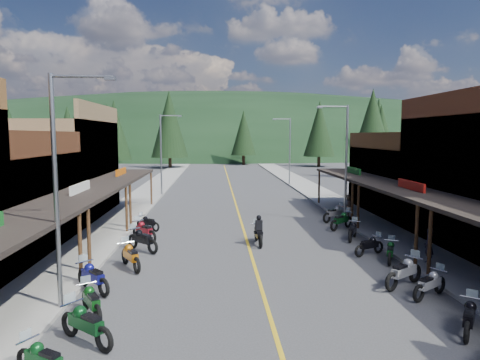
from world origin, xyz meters
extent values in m
plane|color=#38383A|center=(0.00, 0.00, 0.00)|extent=(220.00, 220.00, 0.00)
cube|color=gold|center=(0.00, 20.00, 0.01)|extent=(0.15, 90.00, 0.01)
cube|color=gray|center=(-8.70, 20.00, 0.07)|extent=(3.40, 94.00, 0.15)
cube|color=gray|center=(8.70, 20.00, 0.07)|extent=(3.40, 94.00, 0.15)
cylinder|color=#472D19|center=(-7.20, -3.40, 1.50)|extent=(0.16, 0.16, 3.00)
cube|color=#3F2111|center=(-10.15, 1.70, 3.10)|extent=(0.30, 9.00, 6.20)
cube|color=black|center=(-8.70, 1.70, 3.00)|extent=(3.20, 9.00, 0.18)
cylinder|color=#472D19|center=(-7.20, -2.20, 1.50)|extent=(0.16, 0.16, 3.00)
cylinder|color=#472D19|center=(-7.20, 5.60, 1.50)|extent=(0.16, 0.16, 3.00)
cube|color=silver|center=(-8.70, 1.70, 3.20)|extent=(0.12, 3.00, 0.70)
cube|color=brown|center=(-14.00, 11.30, 3.50)|extent=(8.00, 10.20, 7.00)
cube|color=brown|center=(-10.15, 11.30, 4.10)|extent=(0.30, 10.20, 8.20)
cube|color=black|center=(-8.70, 11.30, 3.00)|extent=(3.20, 10.20, 0.18)
cylinder|color=#472D19|center=(-7.20, 6.80, 1.50)|extent=(0.16, 0.16, 3.00)
cylinder|color=#472D19|center=(-7.20, 15.80, 1.50)|extent=(0.16, 0.16, 3.00)
cube|color=#CC590C|center=(-8.70, 11.30, 3.20)|extent=(0.12, 3.00, 0.70)
cylinder|color=#472D19|center=(7.20, -3.40, 1.50)|extent=(0.16, 0.16, 3.00)
cube|color=#562B19|center=(10.15, 1.70, 4.10)|extent=(0.30, 9.00, 8.20)
cube|color=black|center=(8.70, 1.70, 3.00)|extent=(3.20, 9.00, 0.18)
cylinder|color=#472D19|center=(7.20, -2.20, 1.50)|extent=(0.16, 0.16, 3.00)
cylinder|color=#472D19|center=(7.20, 5.60, 1.50)|extent=(0.16, 0.16, 3.00)
cube|color=#B2140F|center=(8.70, 1.70, 3.20)|extent=(0.12, 3.00, 0.70)
cube|color=#4C2D16|center=(14.00, 11.30, 2.50)|extent=(8.00, 10.20, 5.00)
cube|color=#4C2D16|center=(10.15, 11.30, 3.10)|extent=(0.30, 10.20, 6.20)
cube|color=black|center=(8.70, 11.30, 3.00)|extent=(3.20, 10.20, 0.18)
cylinder|color=#472D19|center=(7.20, 6.80, 1.50)|extent=(0.16, 0.16, 3.00)
cylinder|color=#472D19|center=(7.20, 15.80, 1.50)|extent=(0.16, 0.16, 3.00)
cube|color=#14591E|center=(8.70, 11.30, 3.20)|extent=(0.12, 3.00, 0.70)
cylinder|color=gray|center=(-7.10, -6.00, 4.00)|extent=(0.16, 0.16, 8.00)
cylinder|color=gray|center=(-6.10, -6.00, 7.90)|extent=(2.00, 0.10, 0.10)
cube|color=gray|center=(-5.20, -6.00, 7.85)|extent=(0.35, 0.18, 0.12)
cylinder|color=gray|center=(-7.10, 22.00, 4.00)|extent=(0.16, 0.16, 8.00)
cylinder|color=gray|center=(-6.10, 22.00, 7.90)|extent=(2.00, 0.10, 0.10)
cube|color=gray|center=(-5.20, 22.00, 7.85)|extent=(0.35, 0.18, 0.12)
cylinder|color=gray|center=(7.10, 8.00, 4.00)|extent=(0.16, 0.16, 8.00)
cylinder|color=gray|center=(6.10, 8.00, 7.90)|extent=(2.00, 0.10, 0.10)
cube|color=gray|center=(5.20, 8.00, 7.85)|extent=(0.35, 0.18, 0.12)
cylinder|color=gray|center=(7.10, 30.00, 4.00)|extent=(0.16, 0.16, 8.00)
cylinder|color=gray|center=(6.10, 30.00, 7.90)|extent=(2.00, 0.10, 0.10)
cube|color=gray|center=(5.20, 30.00, 7.85)|extent=(0.35, 0.18, 0.12)
ellipsoid|color=black|center=(0.00, 135.00, 0.00)|extent=(310.00, 140.00, 60.00)
cylinder|color=black|center=(-40.00, 62.00, 1.00)|extent=(0.60, 0.60, 2.00)
cone|color=black|center=(-40.00, 62.00, 6.50)|extent=(5.04, 5.04, 9.00)
cylinder|color=black|center=(-24.00, 70.00, 1.00)|extent=(0.60, 0.60, 2.00)
cone|color=black|center=(-24.00, 70.00, 7.25)|extent=(5.88, 5.88, 10.50)
cylinder|color=black|center=(-10.00, 58.00, 1.00)|extent=(0.60, 0.60, 2.00)
cone|color=black|center=(-10.00, 58.00, 8.00)|extent=(6.72, 6.72, 12.00)
cylinder|color=black|center=(4.00, 66.00, 1.00)|extent=(0.60, 0.60, 2.00)
cone|color=black|center=(4.00, 66.00, 6.50)|extent=(5.04, 5.04, 9.00)
cylinder|color=black|center=(18.00, 60.00, 1.00)|extent=(0.60, 0.60, 2.00)
cone|color=black|center=(18.00, 60.00, 7.25)|extent=(5.88, 5.88, 10.50)
cylinder|color=black|center=(34.00, 72.00, 1.00)|extent=(0.60, 0.60, 2.00)
cone|color=black|center=(34.00, 72.00, 8.00)|extent=(6.72, 6.72, 12.00)
cylinder|color=black|center=(46.00, 64.00, 1.00)|extent=(0.60, 0.60, 2.00)
cone|color=black|center=(46.00, 64.00, 6.50)|extent=(5.04, 5.04, 9.00)
cylinder|color=black|center=(-32.00, 76.00, 1.00)|extent=(0.60, 0.60, 2.00)
cone|color=black|center=(-32.00, 76.00, 7.25)|extent=(5.88, 5.88, 10.50)
cylinder|color=black|center=(-22.00, 40.00, 1.00)|extent=(0.60, 0.60, 2.00)
cone|color=black|center=(-22.00, 40.00, 6.00)|extent=(4.48, 4.48, 8.00)
cylinder|color=black|center=(24.00, 45.00, 1.00)|extent=(0.60, 0.60, 2.00)
cone|color=black|center=(24.00, 45.00, 6.40)|extent=(4.93, 4.93, 8.80)
cylinder|color=black|center=(-18.00, 50.00, 1.00)|extent=(0.60, 0.60, 2.00)
cone|color=black|center=(-18.00, 50.00, 6.80)|extent=(5.38, 5.38, 9.60)
cylinder|color=black|center=(20.00, 38.00, 1.00)|extent=(0.60, 0.60, 2.00)
cone|color=black|center=(20.00, 38.00, 7.20)|extent=(5.82, 5.82, 10.40)
imported|color=#221E2D|center=(7.93, -1.93, 0.97)|extent=(0.47, 0.65, 1.64)
imported|color=brown|center=(7.64, 9.08, 0.98)|extent=(0.93, 0.79, 1.67)
camera|label=1|loc=(-1.78, -20.46, 6.00)|focal=32.00mm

